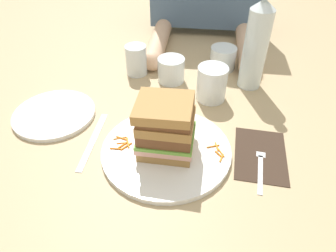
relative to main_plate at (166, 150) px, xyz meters
name	(u,v)px	position (x,y,z in m)	size (l,w,h in m)	color
ground_plane	(170,147)	(0.01, 0.02, -0.01)	(3.00, 3.00, 0.00)	tan
main_plate	(166,150)	(0.00, 0.00, 0.00)	(0.29, 0.29, 0.01)	white
sandwich	(166,127)	(0.00, 0.00, 0.07)	(0.12, 0.11, 0.13)	#A87A42
carrot_shred_0	(116,149)	(-0.11, -0.02, 0.01)	(0.00, 0.00, 0.03)	orange
carrot_shred_1	(120,139)	(-0.11, 0.02, 0.01)	(0.00, 0.00, 0.03)	orange
carrot_shred_2	(123,145)	(-0.10, 0.00, 0.01)	(0.00, 0.00, 0.03)	orange
carrot_shred_3	(126,146)	(-0.09, -0.01, 0.01)	(0.00, 0.00, 0.03)	orange
carrot_shred_4	(121,140)	(-0.11, 0.01, 0.01)	(0.00, 0.00, 0.03)	orange
carrot_shred_5	(122,143)	(-0.10, 0.00, 0.01)	(0.00, 0.00, 0.02)	orange
carrot_shred_6	(128,142)	(-0.09, 0.01, 0.01)	(0.00, 0.00, 0.03)	orange
carrot_shred_7	(213,147)	(0.10, 0.01, 0.01)	(0.00, 0.00, 0.03)	orange
carrot_shred_8	(222,158)	(0.12, -0.02, 0.01)	(0.00, 0.00, 0.02)	orange
carrot_shred_9	(217,147)	(0.11, 0.02, 0.01)	(0.00, 0.00, 0.03)	orange
carrot_shred_10	(219,154)	(0.12, -0.01, 0.01)	(0.00, 0.00, 0.02)	orange
carrot_shred_11	(220,152)	(0.12, 0.00, 0.01)	(0.00, 0.00, 0.03)	orange
napkin_dark	(261,156)	(0.21, 0.01, 0.00)	(0.11, 0.17, 0.00)	#38281E
fork	(261,162)	(0.21, -0.01, 0.00)	(0.03, 0.17, 0.00)	silver
knife	(92,142)	(-0.18, 0.01, 0.00)	(0.02, 0.20, 0.00)	silver
juice_glass	(212,85)	(0.09, 0.23, 0.04)	(0.08, 0.08, 0.10)	white
water_bottle	(256,44)	(0.20, 0.31, 0.12)	(0.07, 0.07, 0.29)	silver
empty_tumbler_0	(223,58)	(0.13, 0.40, 0.03)	(0.08, 0.08, 0.07)	silver
empty_tumbler_1	(171,70)	(-0.03, 0.30, 0.03)	(0.08, 0.08, 0.07)	silver
empty_tumbler_2	(136,60)	(-0.13, 0.33, 0.04)	(0.06, 0.06, 0.09)	silver
side_plate	(54,114)	(-0.30, 0.10, 0.00)	(0.21, 0.21, 0.01)	white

